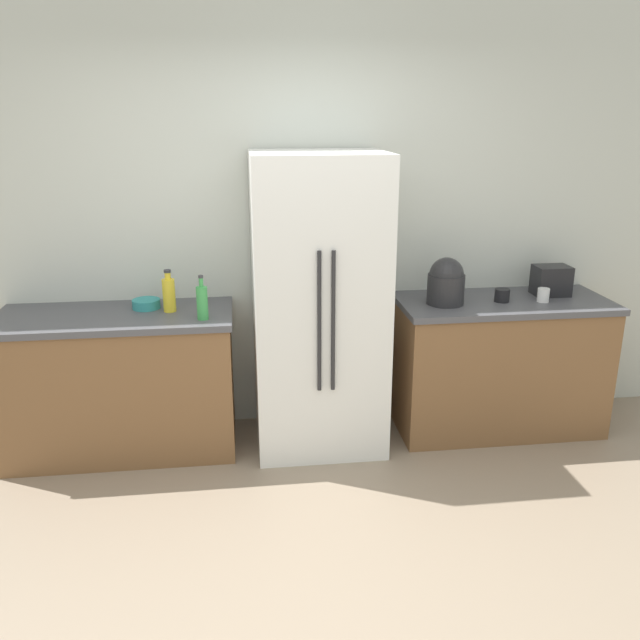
{
  "coord_description": "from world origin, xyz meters",
  "views": [
    {
      "loc": [
        -0.29,
        -2.44,
        2.08
      ],
      "look_at": [
        0.08,
        0.44,
        1.15
      ],
      "focal_mm": 36.79,
      "sensor_mm": 36.0,
      "label": 1
    }
  ],
  "objects_px": {
    "refrigerator": "(319,305)",
    "bottle_b": "(202,302)",
    "cup_a": "(543,295)",
    "toaster": "(551,280)",
    "bottle_a": "(169,294)",
    "bowl_a": "(146,304)",
    "cup_b": "(502,295)",
    "rice_cooker": "(446,282)"
  },
  "relations": [
    {
      "from": "refrigerator",
      "to": "bowl_a",
      "type": "height_order",
      "value": "refrigerator"
    },
    {
      "from": "toaster",
      "to": "cup_a",
      "type": "xyz_separation_m",
      "value": [
        -0.12,
        -0.15,
        -0.05
      ]
    },
    {
      "from": "refrigerator",
      "to": "bottle_b",
      "type": "height_order",
      "value": "refrigerator"
    },
    {
      "from": "cup_b",
      "to": "bowl_a",
      "type": "distance_m",
      "value": 2.26
    },
    {
      "from": "bottle_b",
      "to": "rice_cooker",
      "type": "bearing_deg",
      "value": 5.05
    },
    {
      "from": "refrigerator",
      "to": "cup_a",
      "type": "xyz_separation_m",
      "value": [
        1.45,
        -0.03,
        0.02
      ]
    },
    {
      "from": "refrigerator",
      "to": "cup_a",
      "type": "height_order",
      "value": "refrigerator"
    },
    {
      "from": "refrigerator",
      "to": "bottle_b",
      "type": "xyz_separation_m",
      "value": [
        -0.7,
        -0.12,
        0.08
      ]
    },
    {
      "from": "toaster",
      "to": "bottle_b",
      "type": "relative_size",
      "value": 0.85
    },
    {
      "from": "bottle_b",
      "to": "cup_a",
      "type": "height_order",
      "value": "bottle_b"
    },
    {
      "from": "refrigerator",
      "to": "cup_b",
      "type": "height_order",
      "value": "refrigerator"
    },
    {
      "from": "refrigerator",
      "to": "bowl_a",
      "type": "xyz_separation_m",
      "value": [
        -1.06,
        0.15,
        0.0
      ]
    },
    {
      "from": "rice_cooker",
      "to": "bottle_b",
      "type": "xyz_separation_m",
      "value": [
        -1.52,
        -0.13,
        -0.04
      ]
    },
    {
      "from": "bottle_a",
      "to": "bottle_b",
      "type": "distance_m",
      "value": 0.28
    },
    {
      "from": "bowl_a",
      "to": "cup_b",
      "type": "bearing_deg",
      "value": -3.46
    },
    {
      "from": "cup_a",
      "to": "bowl_a",
      "type": "height_order",
      "value": "cup_a"
    },
    {
      "from": "refrigerator",
      "to": "bottle_a",
      "type": "bearing_deg",
      "value": 175.9
    },
    {
      "from": "cup_a",
      "to": "bowl_a",
      "type": "xyz_separation_m",
      "value": [
        -2.52,
        0.17,
        -0.02
      ]
    },
    {
      "from": "rice_cooker",
      "to": "cup_b",
      "type": "bearing_deg",
      "value": -0.03
    },
    {
      "from": "cup_a",
      "to": "cup_b",
      "type": "xyz_separation_m",
      "value": [
        -0.26,
        0.04,
        -0.0
      ]
    },
    {
      "from": "toaster",
      "to": "cup_a",
      "type": "bearing_deg",
      "value": -128.54
    },
    {
      "from": "bottle_a",
      "to": "cup_b",
      "type": "xyz_separation_m",
      "value": [
        2.1,
        -0.05,
        -0.07
      ]
    },
    {
      "from": "cup_a",
      "to": "bottle_b",
      "type": "bearing_deg",
      "value": -177.46
    },
    {
      "from": "bottle_b",
      "to": "refrigerator",
      "type": "bearing_deg",
      "value": 9.88
    },
    {
      "from": "bowl_a",
      "to": "bottle_b",
      "type": "bearing_deg",
      "value": -36.97
    },
    {
      "from": "bottle_a",
      "to": "bottle_b",
      "type": "height_order",
      "value": "bottle_b"
    },
    {
      "from": "refrigerator",
      "to": "toaster",
      "type": "height_order",
      "value": "refrigerator"
    },
    {
      "from": "cup_b",
      "to": "bottle_a",
      "type": "bearing_deg",
      "value": 178.53
    },
    {
      "from": "toaster",
      "to": "cup_b",
      "type": "distance_m",
      "value": 0.4
    },
    {
      "from": "rice_cooker",
      "to": "bottle_b",
      "type": "relative_size",
      "value": 1.12
    },
    {
      "from": "refrigerator",
      "to": "bottle_a",
      "type": "xyz_separation_m",
      "value": [
        -0.91,
        0.07,
        0.09
      ]
    },
    {
      "from": "bottle_a",
      "to": "bowl_a",
      "type": "height_order",
      "value": "bottle_a"
    },
    {
      "from": "bottle_b",
      "to": "cup_b",
      "type": "height_order",
      "value": "bottle_b"
    },
    {
      "from": "cup_b",
      "to": "bowl_a",
      "type": "bearing_deg",
      "value": 176.54
    },
    {
      "from": "bottle_a",
      "to": "cup_a",
      "type": "relative_size",
      "value": 2.94
    },
    {
      "from": "bottle_a",
      "to": "rice_cooker",
      "type": "bearing_deg",
      "value": -1.79
    },
    {
      "from": "bottle_a",
      "to": "cup_b",
      "type": "height_order",
      "value": "bottle_a"
    },
    {
      "from": "bottle_b",
      "to": "bottle_a",
      "type": "bearing_deg",
      "value": 137.85
    },
    {
      "from": "toaster",
      "to": "bottle_b",
      "type": "xyz_separation_m",
      "value": [
        -2.28,
        -0.25,
        0.01
      ]
    },
    {
      "from": "bottle_b",
      "to": "bowl_a",
      "type": "distance_m",
      "value": 0.46
    },
    {
      "from": "refrigerator",
      "to": "bowl_a",
      "type": "bearing_deg",
      "value": 172.09
    },
    {
      "from": "toaster",
      "to": "bottle_a",
      "type": "height_order",
      "value": "bottle_a"
    }
  ]
}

